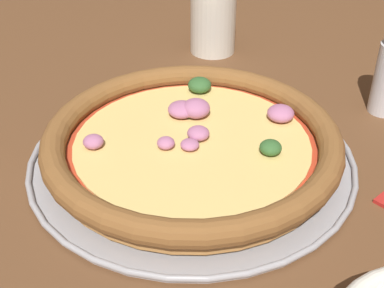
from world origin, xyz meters
name	(u,v)px	position (x,y,z in m)	size (l,w,h in m)	color
ground_plane	(192,161)	(0.00, 0.00, 0.00)	(3.00, 3.00, 0.00)	brown
pizza_tray	(192,158)	(0.00, 0.00, 0.00)	(0.34, 0.34, 0.01)	#9E9EA3
pizza	(192,141)	(0.00, 0.00, 0.03)	(0.31, 0.31, 0.04)	#BC7F42
drinking_cup	(213,13)	(-0.20, -0.20, 0.06)	(0.07, 0.07, 0.12)	silver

